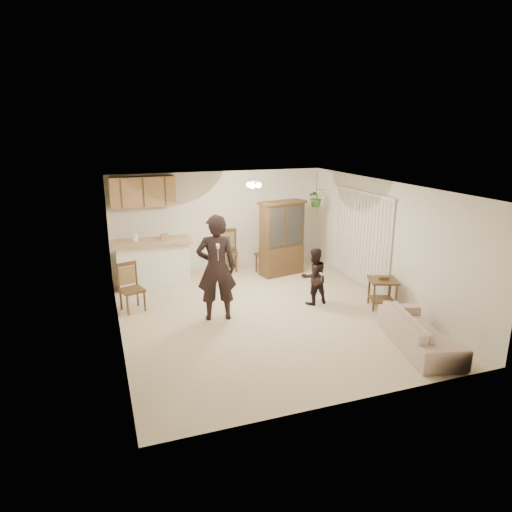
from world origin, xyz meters
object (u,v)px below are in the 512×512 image
object	(u,v)px
sofa	(420,326)
chair_bar	(133,297)
chair_hutch_left	(228,259)
side_table	(382,293)
adult	(217,274)
child	(314,273)
chair_hutch_right	(267,262)
china_hutch	(282,239)

from	to	relation	value
sofa	chair_bar	distance (m)	5.44
chair_hutch_left	side_table	bearing A→B (deg)	-44.35
adult	chair_hutch_left	bearing A→B (deg)	-100.09
child	chair_bar	world-z (taller)	child
child	chair_hutch_right	xyz separation A→B (m)	(-0.19, 2.22, -0.37)
china_hutch	sofa	bearing A→B (deg)	-93.29
sofa	china_hutch	world-z (taller)	china_hutch
china_hutch	chair_bar	bearing A→B (deg)	-174.03
chair_hutch_left	sofa	bearing A→B (deg)	-57.83
chair_hutch_left	child	bearing A→B (deg)	-57.35
child	china_hutch	distance (m)	2.09
chair_hutch_left	chair_bar	bearing A→B (deg)	-130.30
china_hutch	chair_bar	xyz separation A→B (m)	(-3.72, -1.20, -0.63)
child	china_hutch	world-z (taller)	china_hutch
adult	chair_hutch_right	world-z (taller)	adult
chair_hutch_right	side_table	bearing A→B (deg)	108.04
sofa	child	size ratio (longest dim) A/B	1.39
sofa	chair_bar	size ratio (longest dim) A/B	1.94
side_table	chair_hutch_left	distance (m)	4.13
side_table	chair_hutch_left	bearing A→B (deg)	123.05
side_table	chair_hutch_left	size ratio (longest dim) A/B	0.67
sofa	chair_bar	world-z (taller)	chair_bar
adult	chair_bar	xyz separation A→B (m)	(-1.50, 0.96, -0.63)
sofa	chair_hutch_left	size ratio (longest dim) A/B	1.78
sofa	chair_hutch_left	xyz separation A→B (m)	(-1.83, 5.15, -0.07)
china_hutch	chair_hutch_left	bearing A→B (deg)	135.90
sofa	child	world-z (taller)	child
child	adult	bearing A→B (deg)	-2.78
chair_bar	chair_hutch_left	bearing A→B (deg)	19.75
china_hutch	side_table	distance (m)	3.00
chair_bar	chair_hutch_right	distance (m)	3.65
side_table	chair_bar	bearing A→B (deg)	162.34
child	chair_hutch_right	size ratio (longest dim) A/B	1.25
chair_hutch_left	adult	bearing A→B (deg)	-97.47
chair_bar	adult	bearing A→B (deg)	-50.04
sofa	side_table	bearing A→B (deg)	-0.53
adult	sofa	bearing A→B (deg)	151.98
chair_bar	chair_hutch_left	xyz separation A→B (m)	(2.56, 1.93, 0.02)
child	side_table	bearing A→B (deg)	146.70
sofa	china_hutch	xyz separation A→B (m)	(-0.67, 4.42, 0.54)
china_hutch	side_table	size ratio (longest dim) A/B	2.62
chair_hutch_right	sofa	bearing A→B (deg)	94.13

